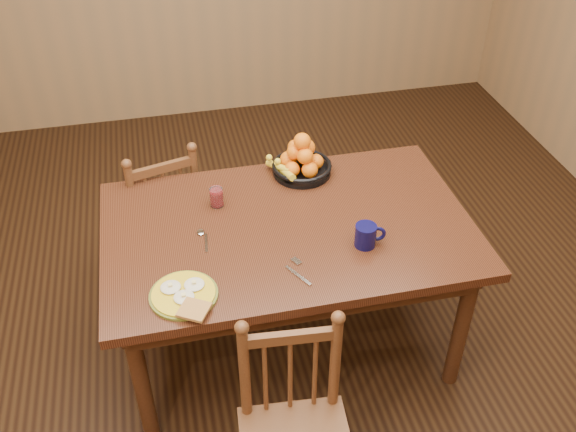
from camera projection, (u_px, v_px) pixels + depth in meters
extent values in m
cube|color=black|center=(288.00, 341.00, 3.25)|extent=(4.50, 5.00, 0.01)
cube|color=black|center=(288.00, 229.00, 2.81)|extent=(1.60, 1.00, 0.04)
cube|color=#321B0D|center=(269.00, 188.00, 3.17)|extent=(1.40, 0.04, 0.10)
cube|color=#321B0D|center=(311.00, 309.00, 2.53)|extent=(1.40, 0.04, 0.10)
cube|color=#321B0D|center=(439.00, 220.00, 2.97)|extent=(0.04, 0.84, 0.10)
cube|color=#321B0D|center=(123.00, 266.00, 2.72)|extent=(0.04, 0.84, 0.10)
cylinder|color=#321B0D|center=(142.00, 385.00, 2.61)|extent=(0.07, 0.07, 0.70)
cylinder|color=#321B0D|center=(461.00, 328.00, 2.85)|extent=(0.07, 0.07, 0.70)
cylinder|color=#321B0D|center=(135.00, 257.00, 3.22)|extent=(0.07, 0.07, 0.70)
cylinder|color=#321B0D|center=(398.00, 220.00, 3.46)|extent=(0.07, 0.07, 0.70)
cube|color=#492616|center=(160.00, 214.00, 3.42)|extent=(0.47, 0.46, 0.04)
cylinder|color=#492616|center=(183.00, 221.00, 3.72)|extent=(0.03, 0.03, 0.38)
cylinder|color=#492616|center=(129.00, 237.00, 3.60)|extent=(0.03, 0.03, 0.38)
cylinder|color=#492616|center=(202.00, 251.00, 3.51)|extent=(0.03, 0.03, 0.38)
cylinder|color=#492616|center=(145.00, 269.00, 3.39)|extent=(0.03, 0.03, 0.38)
cylinder|color=#492616|center=(196.00, 187.00, 3.22)|extent=(0.04, 0.04, 0.46)
cylinder|color=#492616|center=(134.00, 204.00, 3.11)|extent=(0.04, 0.04, 0.46)
cylinder|color=#492616|center=(167.00, 203.00, 3.19)|extent=(0.02, 0.02, 0.36)
cube|color=#492616|center=(162.00, 168.00, 3.07)|extent=(0.32, 0.11, 0.04)
cylinder|color=#492616|center=(245.00, 373.00, 2.28)|extent=(0.04, 0.04, 0.47)
cylinder|color=#492616|center=(335.00, 363.00, 2.32)|extent=(0.04, 0.04, 0.47)
cylinder|color=#492616|center=(290.00, 376.00, 2.33)|extent=(0.02, 0.02, 0.37)
cube|color=#492616|center=(290.00, 337.00, 2.20)|extent=(0.33, 0.06, 0.05)
cylinder|color=#59601E|center=(184.00, 295.00, 2.44)|extent=(0.26, 0.26, 0.01)
cylinder|color=gold|center=(184.00, 294.00, 2.44)|extent=(0.24, 0.24, 0.01)
ellipsoid|color=silver|center=(171.00, 287.00, 2.45)|extent=(0.08, 0.08, 0.01)
cube|color=#F2E08C|center=(170.00, 285.00, 2.45)|extent=(0.02, 0.02, 0.01)
ellipsoid|color=silver|center=(194.00, 284.00, 2.46)|extent=(0.08, 0.08, 0.01)
cube|color=#F2E08C|center=(194.00, 282.00, 2.46)|extent=(0.02, 0.02, 0.01)
ellipsoid|color=silver|center=(184.00, 297.00, 2.41)|extent=(0.08, 0.08, 0.01)
cube|color=#F2E08C|center=(184.00, 295.00, 2.40)|extent=(0.02, 0.02, 0.01)
cube|color=brown|center=(194.00, 310.00, 2.36)|extent=(0.14, 0.14, 0.01)
cube|color=silver|center=(298.00, 275.00, 2.53)|extent=(0.08, 0.13, 0.00)
cube|color=silver|center=(296.00, 261.00, 2.60)|extent=(0.04, 0.05, 0.00)
cube|color=silver|center=(206.00, 243.00, 2.69)|extent=(0.02, 0.12, 0.00)
ellipsoid|color=silver|center=(201.00, 232.00, 2.75)|extent=(0.03, 0.04, 0.01)
cylinder|color=#0A0935|center=(365.00, 236.00, 2.66)|extent=(0.09, 0.09, 0.10)
torus|color=#0A0935|center=(377.00, 234.00, 2.67)|extent=(0.07, 0.03, 0.07)
cylinder|color=black|center=(366.00, 227.00, 2.63)|extent=(0.08, 0.08, 0.00)
cylinder|color=silver|center=(217.00, 197.00, 2.88)|extent=(0.06, 0.06, 0.09)
cylinder|color=maroon|center=(217.00, 198.00, 2.88)|extent=(0.05, 0.05, 0.07)
cylinder|color=black|center=(302.00, 171.00, 3.10)|extent=(0.28, 0.28, 0.02)
torus|color=black|center=(302.00, 165.00, 3.08)|extent=(0.29, 0.29, 0.02)
cylinder|color=black|center=(302.00, 173.00, 3.11)|extent=(0.10, 0.10, 0.01)
sphere|color=orange|center=(316.00, 161.00, 3.09)|extent=(0.07, 0.07, 0.07)
sphere|color=orange|center=(303.00, 155.00, 3.13)|extent=(0.08, 0.08, 0.08)
sphere|color=orange|center=(288.00, 159.00, 3.10)|extent=(0.08, 0.08, 0.08)
sphere|color=orange|center=(292.00, 169.00, 3.03)|extent=(0.07, 0.07, 0.07)
sphere|color=orange|center=(310.00, 170.00, 3.03)|extent=(0.08, 0.08, 0.08)
sphere|color=orange|center=(307.00, 148.00, 3.06)|extent=(0.08, 0.08, 0.08)
sphere|color=orange|center=(294.00, 152.00, 3.04)|extent=(0.07, 0.07, 0.07)
sphere|color=orange|center=(305.00, 156.00, 3.01)|extent=(0.08, 0.08, 0.08)
sphere|color=orange|center=(302.00, 141.00, 3.00)|extent=(0.08, 0.08, 0.08)
sphere|color=orange|center=(295.00, 147.00, 3.08)|extent=(0.07, 0.07, 0.07)
cylinder|color=yellow|center=(285.00, 172.00, 3.04)|extent=(0.10, 0.17, 0.07)
cylinder|color=yellow|center=(279.00, 167.00, 3.07)|extent=(0.14, 0.15, 0.07)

